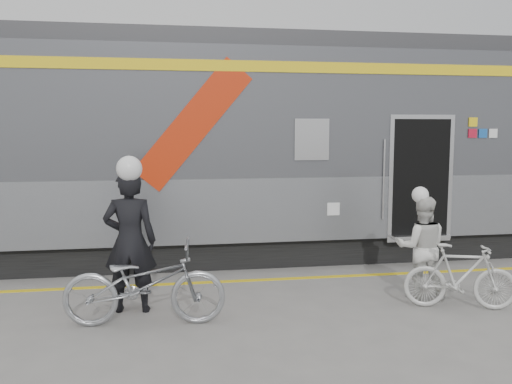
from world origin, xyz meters
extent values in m
plane|color=slate|center=(0.00, 0.00, 0.00)|extent=(90.00, 90.00, 0.00)
cube|color=black|center=(1.36, 4.20, 0.25)|extent=(24.00, 2.70, 0.50)
cube|color=#9EA0A5|center=(1.36, 4.20, 1.05)|extent=(24.00, 3.00, 1.10)
cube|color=#57595E|center=(1.36, 4.20, 2.70)|extent=(24.00, 3.00, 2.20)
cube|color=#38383A|center=(1.36, 4.20, 3.95)|extent=(24.00, 2.64, 0.30)
cube|color=yellow|center=(1.36, 2.69, 3.45)|extent=(24.00, 0.02, 0.18)
cube|color=red|center=(-0.44, 2.69, 2.50)|extent=(1.96, 0.01, 2.19)
cube|color=black|center=(1.56, 2.69, 2.25)|extent=(0.55, 0.02, 0.65)
cube|color=black|center=(3.56, 2.90, 1.55)|extent=(1.05, 0.45, 2.10)
cube|color=silver|center=(3.56, 2.69, 1.55)|extent=(1.20, 0.02, 2.25)
cylinder|color=silver|center=(2.86, 2.67, 1.55)|extent=(0.04, 0.04, 1.40)
cube|color=silver|center=(3.56, 2.65, 0.52)|extent=(1.05, 0.25, 0.06)
cube|color=yellow|center=(4.51, 2.69, 2.55)|extent=(0.16, 0.01, 0.16)
cube|color=#AE132C|center=(4.51, 2.69, 2.35)|extent=(0.16, 0.01, 0.16)
cube|color=#1954A5|center=(4.71, 2.69, 2.35)|extent=(0.16, 0.01, 0.16)
cube|color=silver|center=(4.91, 2.69, 2.35)|extent=(0.16, 0.01, 0.16)
cube|color=silver|center=(1.96, 2.69, 1.05)|extent=(0.22, 0.01, 0.22)
cube|color=yellow|center=(0.00, 2.15, 0.00)|extent=(24.00, 0.12, 0.01)
imported|color=black|center=(-1.38, 0.97, 0.95)|extent=(0.73, 0.51, 1.90)
imported|color=#9B9EA2|center=(-1.18, 0.42, 0.52)|extent=(2.04, 0.84, 1.05)
imported|color=silver|center=(2.71, 0.89, 0.74)|extent=(0.86, 0.75, 1.48)
imported|color=#B7B8B3|center=(3.01, 0.34, 0.45)|extent=(1.55, 0.86, 0.90)
sphere|color=white|center=(-1.38, 0.97, 2.07)|extent=(0.33, 0.33, 0.33)
sphere|color=white|center=(2.71, 0.89, 1.60)|extent=(0.24, 0.24, 0.24)
camera|label=1|loc=(-0.88, -6.24, 2.42)|focal=38.00mm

